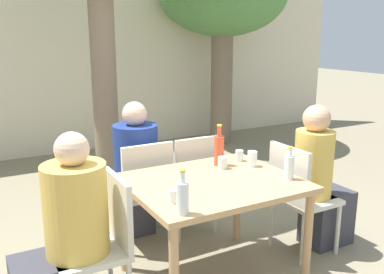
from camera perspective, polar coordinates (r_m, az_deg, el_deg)
cafe_building_wall at (r=6.65m, az=-16.12°, el=9.95°), size 10.00×0.08×2.80m
dining_table_front at (r=3.06m, az=2.75°, el=-7.43°), size 1.17×0.97×0.77m
patio_chair_0 at (r=2.81m, az=-11.95°, el=-13.08°), size 0.44×0.44×0.92m
patio_chair_1 at (r=3.58m, az=13.98°, el=-7.18°), size 0.44×0.44×0.92m
patio_chair_2 at (r=3.61m, az=-6.51°, el=-6.67°), size 0.44×0.44×0.92m
patio_chair_3 at (r=3.80m, az=0.01°, el=-5.52°), size 0.44×0.44×0.92m
person_seated_0 at (r=2.75m, az=-16.68°, el=-13.29°), size 0.59×0.38×1.23m
person_seated_1 at (r=3.73m, az=16.69°, el=-6.11°), size 0.56×0.31×1.23m
person_seated_2 at (r=3.81m, az=-7.87°, el=-5.16°), size 0.38×0.59×1.23m
soda_bottle_0 at (r=3.33m, az=3.62°, el=-1.67°), size 0.08×0.08×0.32m
water_bottle_1 at (r=2.45m, az=-1.25°, el=-8.01°), size 0.07×0.07×0.27m
water_bottle_2 at (r=3.09m, az=12.83°, el=-3.88°), size 0.07×0.07×0.24m
drinking_glass_0 at (r=3.27m, az=4.10°, el=-3.43°), size 0.07×0.07×0.09m
drinking_glass_1 at (r=3.47m, az=6.32°, el=-2.49°), size 0.06×0.06×0.09m
drinking_glass_2 at (r=3.35m, az=8.03°, el=-2.90°), size 0.08×0.08×0.12m
drinking_glass_3 at (r=2.63m, az=-2.48°, el=-7.88°), size 0.07×0.07×0.08m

